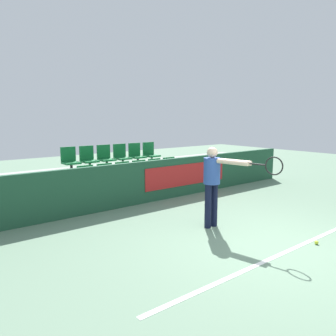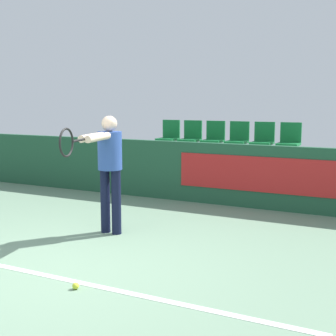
{
  "view_description": "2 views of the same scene",
  "coord_description": "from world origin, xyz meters",
  "views": [
    {
      "loc": [
        -4.74,
        -2.99,
        2.18
      ],
      "look_at": [
        -0.36,
        2.53,
        1.08
      ],
      "focal_mm": 35.0,
      "sensor_mm": 36.0,
      "label": 1
    },
    {
      "loc": [
        3.34,
        -3.82,
        1.81
      ],
      "look_at": [
        0.35,
        2.16,
        0.84
      ],
      "focal_mm": 50.0,
      "sensor_mm": 36.0,
      "label": 2
    }
  ],
  "objects": [
    {
      "name": "stadium_chair_8",
      "position": [
        -0.27,
        5.58,
        1.03
      ],
      "size": [
        0.42,
        0.42,
        0.6
      ],
      "color": "#333333",
      "rests_on": "bleacher_tier_middle"
    },
    {
      "name": "ground_plane",
      "position": [
        0.0,
        0.0,
        0.0
      ],
      "size": [
        30.0,
        30.0,
        0.0
      ],
      "primitive_type": "plane",
      "color": "slate"
    },
    {
      "name": "stadium_chair_0",
      "position": [
        -1.34,
        4.52,
        0.65
      ],
      "size": [
        0.42,
        0.42,
        0.6
      ],
      "color": "#333333",
      "rests_on": "bleacher_tier_front"
    },
    {
      "name": "stadium_chair_1",
      "position": [
        -0.8,
        4.52,
        0.65
      ],
      "size": [
        0.42,
        0.42,
        0.6
      ],
      "color": "#333333",
      "rests_on": "bleacher_tier_front"
    },
    {
      "name": "stadium_chair_4",
      "position": [
        0.8,
        4.52,
        0.65
      ],
      "size": [
        0.42,
        0.42,
        0.6
      ],
      "color": "#333333",
      "rests_on": "bleacher_tier_front"
    },
    {
      "name": "tennis_ball",
      "position": [
        0.62,
        -0.37,
        0.03
      ],
      "size": [
        0.07,
        0.07,
        0.07
      ],
      "color": "#CCDB33",
      "rests_on": "ground"
    },
    {
      "name": "barrier_wall",
      "position": [
        0.02,
        3.77,
        0.54
      ],
      "size": [
        10.76,
        0.14,
        1.07
      ],
      "color": "#1E4C33",
      "rests_on": "ground"
    },
    {
      "name": "stadium_chair_7",
      "position": [
        -0.8,
        5.58,
        1.03
      ],
      "size": [
        0.42,
        0.42,
        0.6
      ],
      "color": "#333333",
      "rests_on": "bleacher_tier_middle"
    },
    {
      "name": "bleacher_tier_middle",
      "position": [
        0.0,
        5.45,
        0.39
      ],
      "size": [
        10.36,
        1.06,
        0.78
      ],
      "color": "#9E9E99",
      "rests_on": "ground"
    },
    {
      "name": "tennis_player",
      "position": [
        -0.13,
        1.33,
        1.0
      ],
      "size": [
        0.46,
        1.54,
        1.6
      ],
      "rotation": [
        0.0,
        0.0,
        0.2
      ],
      "color": "black",
      "rests_on": "ground"
    },
    {
      "name": "stadium_chair_9",
      "position": [
        0.27,
        5.58,
        1.03
      ],
      "size": [
        0.42,
        0.42,
        0.6
      ],
      "color": "#333333",
      "rests_on": "bleacher_tier_middle"
    },
    {
      "name": "court_baseline",
      "position": [
        0.0,
        -0.23,
        0.0
      ],
      "size": [
        5.92,
        0.08,
        0.01
      ],
      "color": "white",
      "rests_on": "ground"
    },
    {
      "name": "stadium_chair_5",
      "position": [
        1.34,
        4.52,
        0.65
      ],
      "size": [
        0.42,
        0.42,
        0.6
      ],
      "color": "#333333",
      "rests_on": "bleacher_tier_front"
    },
    {
      "name": "bleacher_tier_front",
      "position": [
        0.0,
        4.39,
        0.19
      ],
      "size": [
        10.36,
        1.06,
        0.39
      ],
      "color": "#9E9E99",
      "rests_on": "ground"
    },
    {
      "name": "stadium_chair_2",
      "position": [
        -0.27,
        4.52,
        0.65
      ],
      "size": [
        0.42,
        0.42,
        0.6
      ],
      "color": "#333333",
      "rests_on": "bleacher_tier_front"
    },
    {
      "name": "stadium_chair_3",
      "position": [
        0.27,
        4.52,
        0.65
      ],
      "size": [
        0.42,
        0.42,
        0.6
      ],
      "color": "#333333",
      "rests_on": "bleacher_tier_front"
    },
    {
      "name": "stadium_chair_6",
      "position": [
        -1.34,
        5.58,
        1.03
      ],
      "size": [
        0.42,
        0.42,
        0.6
      ],
      "color": "#333333",
      "rests_on": "bleacher_tier_middle"
    },
    {
      "name": "stadium_chair_10",
      "position": [
        0.8,
        5.58,
        1.03
      ],
      "size": [
        0.42,
        0.42,
        0.6
      ],
      "color": "#333333",
      "rests_on": "bleacher_tier_middle"
    },
    {
      "name": "stadium_chair_11",
      "position": [
        1.34,
        5.58,
        1.03
      ],
      "size": [
        0.42,
        0.42,
        0.6
      ],
      "color": "#333333",
      "rests_on": "bleacher_tier_middle"
    }
  ]
}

